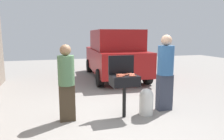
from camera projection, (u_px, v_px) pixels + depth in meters
The scene contains 21 objects.
ground_plane at pixel (117, 117), 4.77m from camera, with size 24.00×24.00×0.00m, color gray.
bbq_grill at pixel (124, 82), 4.67m from camera, with size 0.60×0.44×0.95m.
grill_lid_open at pixel (121, 65), 4.82m from camera, with size 0.60×0.05×0.42m, color black.
hot_dog_0 at pixel (132, 76), 4.57m from camera, with size 0.03×0.03×0.13m, color #AD4228.
hot_dog_1 at pixel (132, 74), 4.74m from camera, with size 0.03×0.03×0.13m, color #C6593D.
hot_dog_2 at pixel (120, 75), 4.67m from camera, with size 0.03×0.03×0.13m, color #AD4228.
hot_dog_3 at pixel (121, 75), 4.65m from camera, with size 0.03×0.03×0.13m, color #AD4228.
hot_dog_4 at pixel (122, 76), 4.51m from camera, with size 0.03×0.03×0.13m, color #AD4228.
hot_dog_5 at pixel (119, 75), 4.60m from camera, with size 0.03×0.03×0.13m, color #AD4228.
hot_dog_6 at pixel (119, 74), 4.73m from camera, with size 0.03×0.03×0.13m, color #C6593D.
hot_dog_7 at pixel (132, 75), 4.66m from camera, with size 0.03×0.03×0.13m, color #B74C33.
hot_dog_8 at pixel (125, 75), 4.63m from camera, with size 0.03×0.03×0.13m, color #B74C33.
hot_dog_9 at pixel (129, 74), 4.81m from camera, with size 0.03×0.03×0.13m, color #AD4228.
hot_dog_10 at pixel (119, 77), 4.45m from camera, with size 0.03×0.03×0.13m, color #B74C33.
hot_dog_11 at pixel (132, 74), 4.70m from camera, with size 0.03×0.03×0.13m, color #B74C33.
hot_dog_12 at pixel (126, 74), 4.75m from camera, with size 0.03×0.03×0.13m, color #B74C33.
hot_dog_13 at pixel (133, 76), 4.53m from camera, with size 0.03×0.03×0.13m, color #B74C33.
propane_tank at pixel (146, 101), 4.90m from camera, with size 0.32×0.32×0.62m.
person_left at pixel (66, 80), 4.46m from camera, with size 0.34×0.34×1.64m.
person_right at pixel (165, 70), 5.11m from camera, with size 0.38×0.38×1.83m.
parked_minivan at pixel (115, 54), 9.05m from camera, with size 2.26×4.51×2.02m.
Camera 1 is at (-1.42, -4.30, 1.83)m, focal length 34.13 mm.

